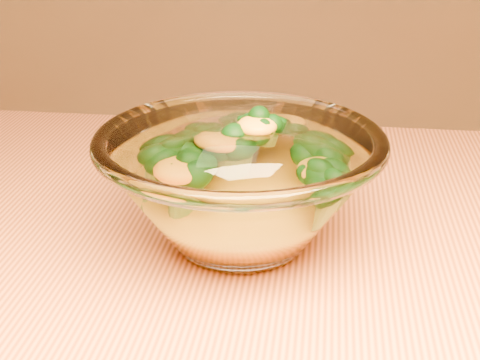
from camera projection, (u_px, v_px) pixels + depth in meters
name	position (u px, v px, depth m)	size (l,w,h in m)	color
glass_bowl	(240.00, 186.00, 0.52)	(0.22, 0.22, 0.10)	white
cheese_sauce	(240.00, 210.00, 0.53)	(0.13, 0.13, 0.04)	orange
broccoli_heap	(246.00, 162.00, 0.53)	(0.15, 0.13, 0.07)	black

